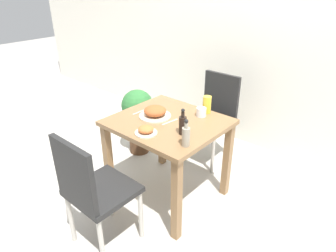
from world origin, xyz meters
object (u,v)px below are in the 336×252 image
at_px(food_plate, 155,112).
at_px(potted_plant_left, 138,115).
at_px(side_plate, 146,130).
at_px(condiment_bottle, 183,124).
at_px(chair_near, 92,188).
at_px(drink_cup, 201,112).
at_px(juice_glass, 207,105).
at_px(sauce_bottle, 186,136).
at_px(chair_far, 214,113).

bearing_deg(food_plate, potted_plant_left, 149.03).
xyz_separation_m(side_plate, condiment_bottle, (0.20, 0.18, 0.05)).
distance_m(chair_near, drink_cup, 1.06).
relative_size(chair_near, juice_glass, 6.24).
bearing_deg(chair_near, juice_glass, -97.32).
bearing_deg(side_plate, potted_plant_left, 140.51).
bearing_deg(chair_near, sauce_bottle, -122.56).
xyz_separation_m(chair_far, side_plate, (0.09, -1.08, 0.25)).
bearing_deg(potted_plant_left, chair_far, 34.01).
bearing_deg(side_plate, drink_cup, 76.31).
xyz_separation_m(chair_near, potted_plant_left, (-0.74, 1.12, -0.07)).
distance_m(chair_near, potted_plant_left, 1.34).
height_order(drink_cup, juice_glass, juice_glass).
relative_size(juice_glass, condiment_bottle, 0.72).
bearing_deg(food_plate, chair_near, -80.12).
relative_size(chair_far, drink_cup, 11.26).
bearing_deg(food_plate, side_plate, -59.49).
relative_size(food_plate, juice_glass, 1.81).
distance_m(chair_far, potted_plant_left, 0.81).
bearing_deg(condiment_bottle, sauce_bottle, -44.15).
bearing_deg(juice_glass, chair_near, -97.32).
bearing_deg(food_plate, sauce_bottle, -23.25).
relative_size(chair_far, sauce_bottle, 4.51).
distance_m(condiment_bottle, potted_plant_left, 1.12).
relative_size(side_plate, condiment_bottle, 0.83).
bearing_deg(potted_plant_left, food_plate, -30.97).
relative_size(side_plate, sauce_bottle, 0.83).
bearing_deg(potted_plant_left, side_plate, -39.49).
bearing_deg(sauce_bottle, chair_far, 112.19).
distance_m(chair_near, chair_far, 1.58).
bearing_deg(drink_cup, juice_glass, 94.76).
height_order(drink_cup, potted_plant_left, drink_cup).
relative_size(food_plate, drink_cup, 3.27).
distance_m(juice_glass, sauce_bottle, 0.60).
height_order(chair_far, side_plate, chair_far).
height_order(chair_far, drink_cup, chair_far).
distance_m(drink_cup, potted_plant_left, 0.95).
bearing_deg(chair_far, side_plate, -85.36).
height_order(drink_cup, sauce_bottle, sauce_bottle).
bearing_deg(juice_glass, side_plate, -101.09).
height_order(food_plate, side_plate, food_plate).
height_order(chair_near, chair_far, same).
bearing_deg(chair_near, potted_plant_left, -56.74).
relative_size(chair_far, food_plate, 3.45).
bearing_deg(juice_glass, condiment_bottle, -79.08).
distance_m(chair_far, drink_cup, 0.65).
bearing_deg(sauce_bottle, food_plate, 156.75).
bearing_deg(chair_far, food_plate, -94.73).
relative_size(sauce_bottle, potted_plant_left, 0.28).
height_order(food_plate, juice_glass, juice_glass).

